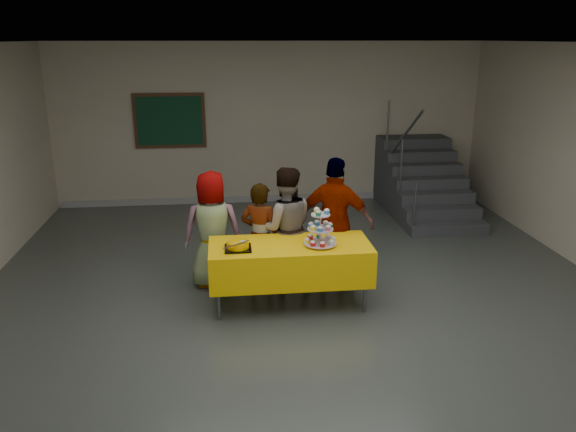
# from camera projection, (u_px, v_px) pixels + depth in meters

# --- Properties ---
(room_shell) EXTENTS (10.00, 10.04, 3.02)m
(room_shell) POSITION_uv_depth(u_px,v_px,m) (311.00, 134.00, 5.63)
(room_shell) COLOR #4C514C
(room_shell) RESTS_ON ground
(bake_table) EXTENTS (1.88, 0.78, 0.77)m
(bake_table) POSITION_uv_depth(u_px,v_px,m) (290.00, 261.00, 6.57)
(bake_table) COLOR #595960
(bake_table) RESTS_ON ground
(cupcake_stand) EXTENTS (0.38, 0.38, 0.44)m
(cupcake_stand) POSITION_uv_depth(u_px,v_px,m) (320.00, 232.00, 6.42)
(cupcake_stand) COLOR silver
(cupcake_stand) RESTS_ON bake_table
(bear_cake) EXTENTS (0.32, 0.36, 0.12)m
(bear_cake) POSITION_uv_depth(u_px,v_px,m) (238.00, 244.00, 6.34)
(bear_cake) COLOR black
(bear_cake) RESTS_ON bake_table
(schoolchild_a) EXTENTS (0.73, 0.48, 1.50)m
(schoolchild_a) POSITION_uv_depth(u_px,v_px,m) (213.00, 230.00, 7.06)
(schoolchild_a) COLOR slate
(schoolchild_a) RESTS_ON ground
(schoolchild_b) EXTENTS (0.59, 0.51, 1.38)m
(schoolchild_b) POSITION_uv_depth(u_px,v_px,m) (260.00, 237.00, 7.00)
(schoolchild_b) COLOR #5C5B65
(schoolchild_b) RESTS_ON ground
(schoolchild_c) EXTENTS (0.77, 0.60, 1.56)m
(schoolchild_c) POSITION_uv_depth(u_px,v_px,m) (285.00, 228.00, 7.05)
(schoolchild_c) COLOR slate
(schoolchild_c) RESTS_ON ground
(schoolchild_d) EXTENTS (1.06, 0.76, 1.66)m
(schoolchild_d) POSITION_uv_depth(u_px,v_px,m) (335.00, 223.00, 7.07)
(schoolchild_d) COLOR slate
(schoolchild_d) RESTS_ON ground
(staircase) EXTENTS (1.30, 2.40, 2.04)m
(staircase) POSITION_uv_depth(u_px,v_px,m) (421.00, 184.00, 10.31)
(staircase) COLOR #424447
(staircase) RESTS_ON ground
(noticeboard) EXTENTS (1.30, 0.05, 1.00)m
(noticeboard) POSITION_uv_depth(u_px,v_px,m) (170.00, 121.00, 10.27)
(noticeboard) COLOR #472B16
(noticeboard) RESTS_ON ground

